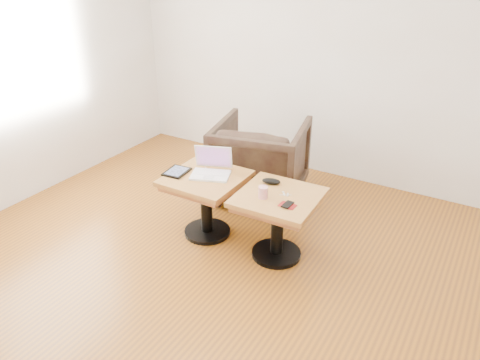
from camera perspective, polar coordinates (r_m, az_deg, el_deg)
The scene contains 11 objects.
room_shell at distance 2.90m, azimuth -5.37°, elevation 8.72°, with size 4.52×4.52×2.71m.
side_table_left at distance 3.89m, azimuth -4.19°, elevation -1.35°, with size 0.61×0.61×0.55m.
side_table_right at distance 3.61m, azimuth 4.66°, elevation -3.76°, with size 0.63×0.63×0.55m.
laptop at distance 3.85m, azimuth -3.50°, elevation 1.35°, with size 0.38×0.36×0.22m.
tablet at distance 3.91m, azimuth -7.72°, elevation 1.01°, with size 0.19×0.23×0.02m.
charging_adapter at distance 4.10m, azimuth -4.66°, elevation 2.47°, with size 0.04×0.04×0.02m, color white.
glasses_case at distance 3.69m, azimuth 3.83°, elevation -0.15°, with size 0.15×0.07×0.05m, color black.
striped_cup at distance 3.48m, azimuth 2.83°, elevation -1.51°, with size 0.07×0.07×0.09m, color #CD3748.
earbuds_tangle at distance 3.55m, azimuth 5.58°, elevation -1.71°, with size 0.08×0.05×0.02m.
phone_on_sleeve at distance 3.40m, azimuth 5.82°, elevation -3.05°, with size 0.12×0.11×0.01m.
armchair at distance 4.52m, azimuth 2.50°, elevation 2.49°, with size 0.83×0.85×0.77m, color black.
Camera 1 is at (1.63, -2.22, 2.24)m, focal length 35.00 mm.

